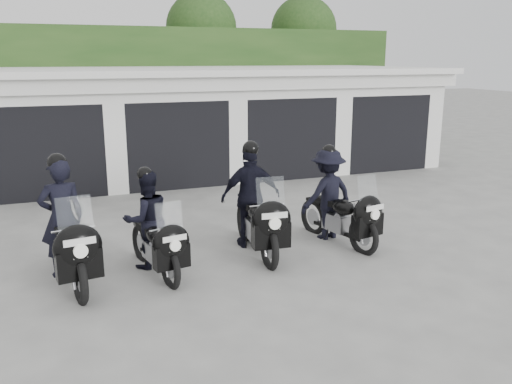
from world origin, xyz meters
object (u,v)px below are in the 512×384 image
object	(u,v)px
police_bike_c	(254,204)
police_bike_d	(333,199)
police_bike_b	(151,227)
police_bike_a	(66,232)

from	to	relation	value
police_bike_c	police_bike_d	bearing A→B (deg)	2.20
police_bike_b	police_bike_d	xyz separation A→B (m)	(3.34, 0.26, 0.06)
police_bike_b	police_bike_c	world-z (taller)	police_bike_c
police_bike_c	police_bike_b	bearing A→B (deg)	-166.07
police_bike_a	police_bike_c	bearing A→B (deg)	-1.64
police_bike_b	police_bike_d	bearing A→B (deg)	-5.49
police_bike_d	police_bike_c	bearing A→B (deg)	166.32
police_bike_b	police_bike_a	bearing A→B (deg)	171.31
police_bike_c	police_bike_d	size ratio (longest dim) A/B	1.09
police_bike_b	police_bike_c	size ratio (longest dim) A/B	0.86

